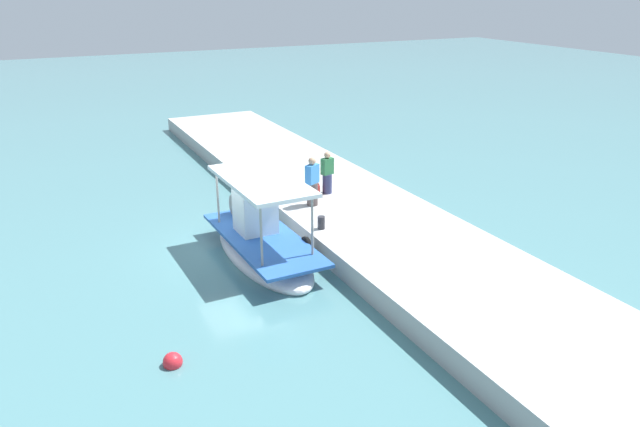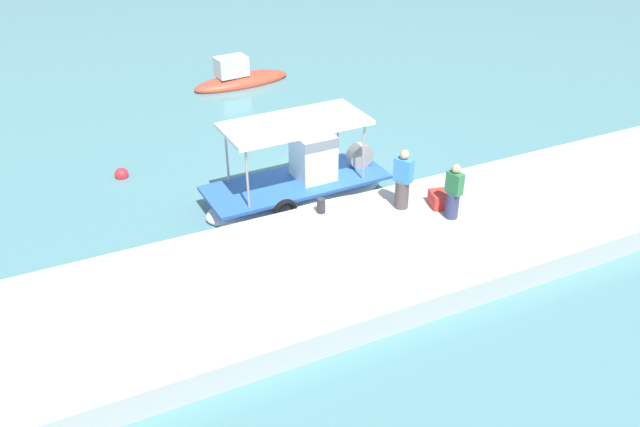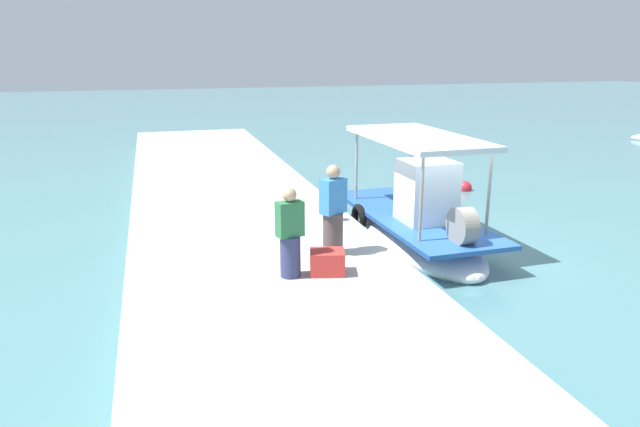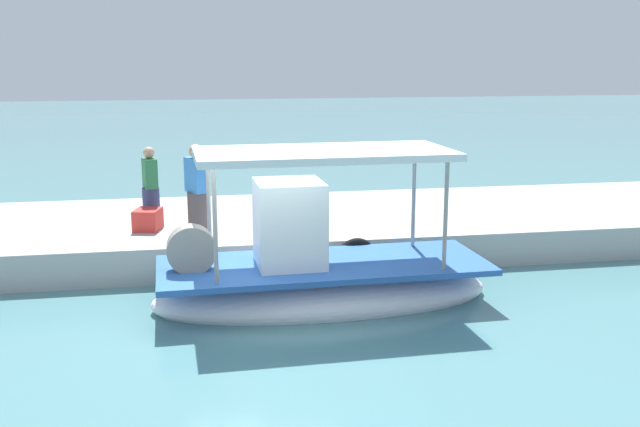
{
  "view_description": "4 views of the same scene",
  "coord_description": "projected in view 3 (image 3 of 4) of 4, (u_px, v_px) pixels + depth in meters",
  "views": [
    {
      "loc": [
        -17.73,
        5.75,
        8.25
      ],
      "look_at": [
        -1.15,
        -2.45,
        1.18
      ],
      "focal_mm": 34.32,
      "sensor_mm": 36.0,
      "label": 1
    },
    {
      "loc": [
        -8.34,
        -16.97,
        10.19
      ],
      "look_at": [
        -1.5,
        -2.91,
        0.96
      ],
      "focal_mm": 37.69,
      "sensor_mm": 36.0,
      "label": 2
    },
    {
      "loc": [
        11.29,
        -6.43,
        4.59
      ],
      "look_at": [
        -0.69,
        -2.97,
        1.04
      ],
      "focal_mm": 32.7,
      "sensor_mm": 36.0,
      "label": 3
    },
    {
      "loc": [
        1.16,
        11.52,
        4.18
      ],
      "look_at": [
        -1.52,
        -2.98,
        1.02
      ],
      "focal_mm": 41.81,
      "sensor_mm": 36.0,
      "label": 4
    }
  ],
  "objects": [
    {
      "name": "fisherman_near_bollard",
      "position": [
        333.0,
        214.0,
        11.29
      ],
      "size": [
        0.53,
        0.57,
        1.77
      ],
      "color": "#524644",
      "rests_on": "dock_quay"
    },
    {
      "name": "cargo_crate",
      "position": [
        327.0,
        262.0,
        10.42
      ],
      "size": [
        0.62,
        0.71,
        0.42
      ],
      "primitive_type": "cube",
      "rotation": [
        0.0,
        0.0,
        1.32
      ],
      "color": "red",
      "rests_on": "dock_quay"
    },
    {
      "name": "fisherman_by_crate",
      "position": [
        290.0,
        237.0,
        10.15
      ],
      "size": [
        0.43,
        0.5,
        1.61
      ],
      "color": "navy",
      "rests_on": "dock_quay"
    },
    {
      "name": "dock_quay",
      "position": [
        257.0,
        260.0,
        12.1
      ],
      "size": [
        36.0,
        5.13,
        0.69
      ],
      "primitive_type": "cube",
      "color": "#ACADAC",
      "rests_on": "ground_plane"
    },
    {
      "name": "mooring_bollard",
      "position": [
        335.0,
        212.0,
        13.64
      ],
      "size": [
        0.24,
        0.24,
        0.43
      ],
      "primitive_type": "cylinder",
      "color": "#2D2D33",
      "rests_on": "dock_quay"
    },
    {
      "name": "marker_buoy",
      "position": [
        465.0,
        188.0,
        19.51
      ],
      "size": [
        0.45,
        0.45,
        0.45
      ],
      "color": "red",
      "rests_on": "ground_plane"
    },
    {
      "name": "ground_plane",
      "position": [
        452.0,
        255.0,
        13.4
      ],
      "size": [
        120.0,
        120.0,
        0.0
      ],
      "primitive_type": "plane",
      "color": "slate"
    },
    {
      "name": "main_fishing_boat",
      "position": [
        415.0,
        224.0,
        14.08
      ],
      "size": [
        5.86,
        2.33,
        2.99
      ],
      "color": "white",
      "rests_on": "ground_plane"
    }
  ]
}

